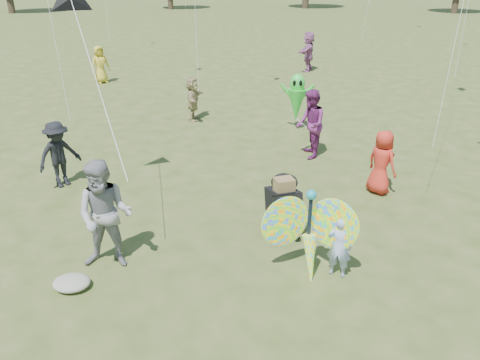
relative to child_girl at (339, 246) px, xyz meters
name	(u,v)px	position (x,y,z in m)	size (l,w,h in m)	color
ground	(242,282)	(-1.51, -0.35, -0.54)	(160.00, 160.00, 0.00)	#51592B
child_girl	(339,246)	(0.00, 0.00, 0.00)	(0.40, 0.26, 1.08)	#9FB0E1
adult_man	(105,216)	(-3.76, -0.12, 0.40)	(0.92, 0.71, 1.88)	gray
grey_bag	(72,283)	(-4.15, -0.80, -0.45)	(0.59, 0.48, 0.19)	gray
crowd_a	(382,162)	(1.16, 3.24, 0.18)	(0.70, 0.46, 1.44)	red
crowd_b	(59,155)	(-5.98, 2.82, 0.22)	(0.99, 0.57, 1.53)	black
crowd_d	(193,99)	(-4.01, 8.16, 0.16)	(1.31, 0.42, 1.41)	tan
crowd_e	(310,124)	(-0.33, 5.24, 0.35)	(0.87, 0.68, 1.79)	#742667
crowd_g	(100,65)	(-9.04, 13.06, 0.24)	(0.77, 0.50, 1.57)	gold
crowd_j	(308,52)	(-0.11, 16.55, 0.38)	(1.71, 0.55, 1.85)	#A45D95
jogging_stroller	(284,200)	(-0.92, 1.41, 0.07)	(0.77, 1.14, 1.09)	black
butterfly_kite	(310,234)	(-0.48, -0.02, 0.21)	(1.74, 0.75, 1.71)	red
delta_kite_rig	(71,1)	(-4.95, 2.30, 3.49)	(2.06, 2.66, 2.96)	black
alien_kite	(297,99)	(-0.68, 7.43, 0.43)	(1.12, 0.69, 1.74)	green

